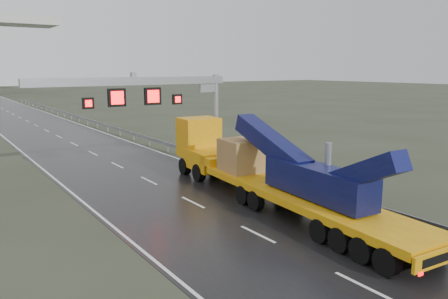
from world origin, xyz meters
TOP-DOWN VIEW (x-y plane):
  - ground at (0.00, 0.00)m, footprint 400.00×400.00m
  - road at (0.00, 40.00)m, footprint 11.00×200.00m
  - guardrail at (6.10, 30.00)m, footprint 0.20×140.00m
  - sign_gantry at (2.10, 17.99)m, footprint 14.90×1.20m
  - heavy_haul_truck at (3.72, 8.94)m, footprint 4.76×21.23m
  - exit_sign_pair at (9.00, 14.75)m, footprint 1.36×0.33m
  - striped_barrier at (7.40, 17.04)m, footprint 0.73×0.51m

SIDE VIEW (x-z plane):
  - ground at x=0.00m, z-range 0.00..0.00m
  - road at x=0.00m, z-range 0.00..0.02m
  - striped_barrier at x=7.40m, z-range 0.00..1.12m
  - guardrail at x=6.10m, z-range 0.00..1.40m
  - exit_sign_pair at x=9.00m, z-range 0.47..2.84m
  - heavy_haul_truck at x=3.72m, z-range -0.56..4.39m
  - sign_gantry at x=2.10m, z-range 1.90..9.33m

